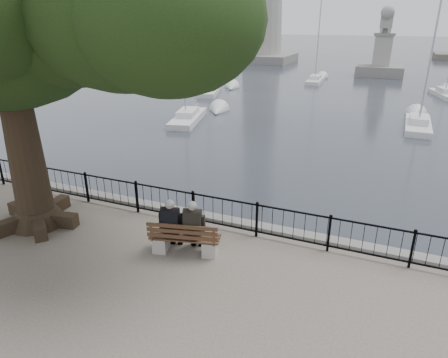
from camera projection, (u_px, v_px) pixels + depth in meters
The scene contains 12 objects.
harbor at pixel (230, 236), 12.37m from camera, with size 260.00×260.00×1.20m.
railing at pixel (224, 212), 11.55m from camera, with size 22.06×0.06×1.00m.
bench at pixel (185, 242), 10.43m from camera, with size 1.92×0.97×0.97m.
person_left at pixel (172, 226), 10.44m from camera, with size 0.56×0.83×1.54m.
person_right at pixel (194, 228), 10.36m from camera, with size 0.56×0.83×1.54m.
tree at pixel (27, 1), 9.64m from camera, with size 11.49×8.02×9.38m.
lion_monument at pixel (382, 59), 51.22m from camera, with size 5.75×5.75×8.54m.
sailboat_a at pixel (188, 117), 28.48m from camera, with size 3.00×6.01×11.48m.
sailboat_c at pixel (418, 124), 26.60m from camera, with size 1.63×5.61×11.12m.
sailboat_e at pixel (210, 90), 39.28m from camera, with size 3.17×6.06×12.70m.
sailboat_g at pixel (445, 93), 37.74m from camera, with size 2.69×5.47×9.37m.
sailboat_h at pixel (315, 79), 46.26m from camera, with size 1.72×5.52×12.28m.
Camera 1 is at (4.03, -7.05, 5.73)m, focal length 32.00 mm.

